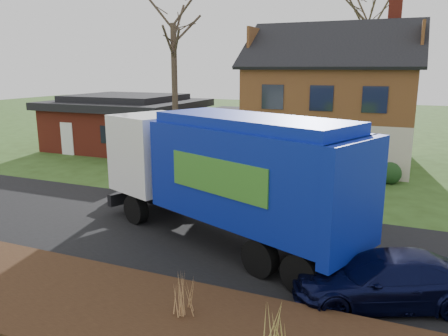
% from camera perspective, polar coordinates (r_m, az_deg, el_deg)
% --- Properties ---
extents(ground, '(120.00, 120.00, 0.00)m').
position_cam_1_polar(ground, '(15.00, -3.17, -8.70)').
color(ground, '#2C4617').
rests_on(ground, ground).
extents(road, '(80.00, 7.00, 0.02)m').
position_cam_1_polar(road, '(14.99, -3.17, -8.66)').
color(road, black).
rests_on(road, ground).
extents(mulch_verge, '(80.00, 3.50, 0.30)m').
position_cam_1_polar(mulch_verge, '(10.90, -16.03, -17.19)').
color(mulch_verge, black).
rests_on(mulch_verge, ground).
extents(main_house, '(12.95, 8.95, 9.26)m').
position_cam_1_polar(main_house, '(26.86, 12.98, 9.45)').
color(main_house, beige).
rests_on(main_house, ground).
extents(ranch_house, '(9.80, 8.20, 3.70)m').
position_cam_1_polar(ranch_house, '(31.53, -12.59, 5.90)').
color(ranch_house, maroon).
rests_on(ranch_house, ground).
extents(garbage_truck, '(9.98, 6.04, 4.16)m').
position_cam_1_polar(garbage_truck, '(13.67, 0.38, -0.27)').
color(garbage_truck, black).
rests_on(garbage_truck, ground).
extents(silver_sedan, '(4.83, 2.20, 1.53)m').
position_cam_1_polar(silver_sedan, '(19.06, -7.05, -1.60)').
color(silver_sedan, '#B5B8BE').
rests_on(silver_sedan, ground).
extents(navy_wagon, '(4.73, 3.34, 1.27)m').
position_cam_1_polar(navy_wagon, '(11.36, 20.35, -13.43)').
color(navy_wagon, black).
rests_on(navy_wagon, ground).
extents(tree_front_west, '(3.67, 3.67, 10.92)m').
position_cam_1_polar(tree_front_west, '(24.83, -6.74, 20.92)').
color(tree_front_west, '#403226').
rests_on(tree_front_west, ground).
extents(tree_back, '(3.77, 3.77, 11.93)m').
position_cam_1_polar(tree_back, '(33.67, 18.44, 19.89)').
color(tree_back, '#443929').
rests_on(tree_back, ground).
extents(grass_clump_mid, '(0.33, 0.27, 0.91)m').
position_cam_1_polar(grass_clump_mid, '(9.85, -5.29, -16.12)').
color(grass_clump_mid, '#AA7B4B').
rests_on(grass_clump_mid, mulch_verge).
extents(grass_clump_east, '(0.38, 0.31, 0.94)m').
position_cam_1_polar(grass_clump_east, '(8.79, 7.04, -19.96)').
color(grass_clump_east, tan).
rests_on(grass_clump_east, mulch_verge).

